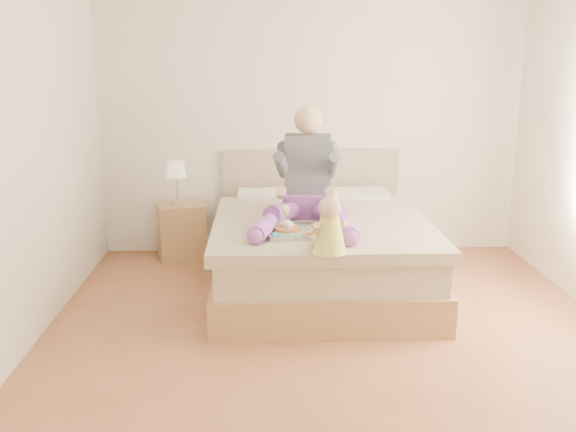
{
  "coord_description": "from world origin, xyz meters",
  "views": [
    {
      "loc": [
        -0.46,
        -4.02,
        1.87
      ],
      "look_at": [
        -0.28,
        0.57,
        0.72
      ],
      "focal_mm": 40.0,
      "sensor_mm": 36.0,
      "label": 1
    }
  ],
  "objects_px": {
    "adult": "(307,186)",
    "baby": "(329,230)",
    "bed": "(319,248)",
    "tray": "(301,229)",
    "nightstand": "(181,231)"
  },
  "relations": [
    {
      "from": "adult",
      "to": "baby",
      "type": "distance_m",
      "value": 0.88
    },
    {
      "from": "baby",
      "to": "bed",
      "type": "bearing_deg",
      "value": 72.27
    },
    {
      "from": "bed",
      "to": "tray",
      "type": "xyz_separation_m",
      "value": [
        -0.18,
        -0.59,
        0.33
      ]
    },
    {
      "from": "bed",
      "to": "baby",
      "type": "height_order",
      "value": "bed"
    },
    {
      "from": "tray",
      "to": "nightstand",
      "type": "bearing_deg",
      "value": 122.5
    },
    {
      "from": "tray",
      "to": "baby",
      "type": "distance_m",
      "value": 0.5
    },
    {
      "from": "adult",
      "to": "baby",
      "type": "relative_size",
      "value": 3.0
    },
    {
      "from": "nightstand",
      "to": "bed",
      "type": "bearing_deg",
      "value": -47.46
    },
    {
      "from": "nightstand",
      "to": "adult",
      "type": "distance_m",
      "value": 1.61
    },
    {
      "from": "adult",
      "to": "nightstand",
      "type": "bearing_deg",
      "value": 144.87
    },
    {
      "from": "tray",
      "to": "baby",
      "type": "xyz_separation_m",
      "value": [
        0.16,
        -0.46,
        0.12
      ]
    },
    {
      "from": "adult",
      "to": "tray",
      "type": "bearing_deg",
      "value": -93.62
    },
    {
      "from": "nightstand",
      "to": "baby",
      "type": "distance_m",
      "value": 2.26
    },
    {
      "from": "nightstand",
      "to": "adult",
      "type": "relative_size",
      "value": 0.46
    },
    {
      "from": "bed",
      "to": "baby",
      "type": "bearing_deg",
      "value": -91.54
    }
  ]
}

